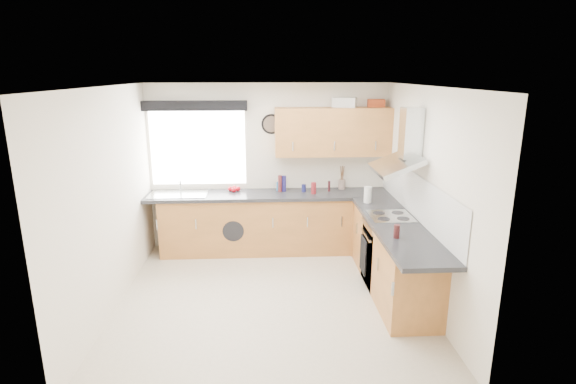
{
  "coord_description": "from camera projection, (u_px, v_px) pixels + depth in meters",
  "views": [
    {
      "loc": [
        -0.05,
        -4.93,
        2.65
      ],
      "look_at": [
        0.25,
        0.85,
        1.1
      ],
      "focal_mm": 28.0,
      "sensor_mm": 36.0,
      "label": 1
    }
  ],
  "objects": [
    {
      "name": "hob_plate",
      "position": [
        391.0,
        216.0,
        5.57
      ],
      "size": [
        0.52,
        0.52,
        0.01
      ],
      "primitive_type": "cube",
      "color": "silver",
      "rests_on": "worktop_right"
    },
    {
      "name": "jar_3",
      "position": [
        304.0,
        188.0,
        6.72
      ],
      "size": [
        0.07,
        0.07,
        0.11
      ],
      "primitive_type": "cylinder",
      "color": "#171A4F",
      "rests_on": "worktop_back"
    },
    {
      "name": "ground_plane",
      "position": [
        271.0,
        298.0,
        5.44
      ],
      "size": [
        3.6,
        3.6,
        0.0
      ],
      "primitive_type": "plane",
      "color": "beige"
    },
    {
      "name": "splashback",
      "position": [
        415.0,
        196.0,
        5.51
      ],
      "size": [
        0.01,
        3.0,
        0.54
      ],
      "primitive_type": "cube",
      "color": "white",
      "rests_on": "wall_right"
    },
    {
      "name": "worktop_back",
      "position": [
        269.0,
        195.0,
        6.66
      ],
      "size": [
        3.6,
        0.62,
        0.05
      ],
      "primitive_type": "cube",
      "color": "black",
      "rests_on": "base_cab_back"
    },
    {
      "name": "oven",
      "position": [
        388.0,
        253.0,
        5.69
      ],
      "size": [
        0.56,
        0.58,
        0.85
      ],
      "primitive_type": "cube",
      "color": "black",
      "rests_on": "ground_plane"
    },
    {
      "name": "wall_right",
      "position": [
        425.0,
        197.0,
        5.21
      ],
      "size": [
        0.02,
        3.6,
        2.5
      ],
      "primitive_type": "cube",
      "color": "silver",
      "rests_on": "ground_plane"
    },
    {
      "name": "washing_machine",
      "position": [
        235.0,
        224.0,
        6.77
      ],
      "size": [
        0.6,
        0.58,
        0.85
      ],
      "primitive_type": "cube",
      "rotation": [
        0.0,
        0.0,
        -0.05
      ],
      "color": "silver",
      "rests_on": "ground_plane"
    },
    {
      "name": "window",
      "position": [
        198.0,
        148.0,
        6.71
      ],
      "size": [
        1.4,
        0.02,
        1.1
      ],
      "primitive_type": "cube",
      "color": "silver",
      "rests_on": "wall_back"
    },
    {
      "name": "extractor_hood",
      "position": [
        403.0,
        148.0,
        5.35
      ],
      "size": [
        0.52,
        0.78,
        0.66
      ],
      "primitive_type": null,
      "color": "silver",
      "rests_on": "wall_right"
    },
    {
      "name": "storage_box",
      "position": [
        376.0,
        103.0,
        6.61
      ],
      "size": [
        0.27,
        0.23,
        0.11
      ],
      "primitive_type": "cube",
      "rotation": [
        0.0,
        0.0,
        -0.12
      ],
      "color": "#A53B18",
      "rests_on": "upper_cabinets"
    },
    {
      "name": "bottle_0",
      "position": [
        397.0,
        231.0,
        4.84
      ],
      "size": [
        0.07,
        0.07,
        0.15
      ],
      "primitive_type": "cylinder",
      "color": "#361315",
      "rests_on": "worktop_right"
    },
    {
      "name": "tomato_cluster",
      "position": [
        234.0,
        189.0,
        6.76
      ],
      "size": [
        0.2,
        0.2,
        0.07
      ],
      "primitive_type": null,
      "rotation": [
        0.0,
        0.0,
        -0.28
      ],
      "color": "#B10713",
      "rests_on": "worktop_back"
    },
    {
      "name": "ceiling",
      "position": [
        269.0,
        86.0,
        4.79
      ],
      "size": [
        3.6,
        3.6,
        0.02
      ],
      "primitive_type": "cube",
      "color": "white",
      "rests_on": "wall_back"
    },
    {
      "name": "window_blind",
      "position": [
        195.0,
        106.0,
        6.46
      ],
      "size": [
        1.5,
        0.18,
        0.14
      ],
      "primitive_type": "cube",
      "color": "black",
      "rests_on": "wall_back"
    },
    {
      "name": "utensil_pot",
      "position": [
        342.0,
        184.0,
        6.88
      ],
      "size": [
        0.12,
        0.12,
        0.15
      ],
      "primitive_type": "cylinder",
      "rotation": [
        0.0,
        0.0,
        0.13
      ],
      "color": "#7C675D",
      "rests_on": "worktop_back"
    },
    {
      "name": "base_cab_corner",
      "position": [
        367.0,
        222.0,
        6.85
      ],
      "size": [
        0.6,
        0.6,
        0.86
      ],
      "primitive_type": "cube",
      "color": "#98602D",
      "rests_on": "ground_plane"
    },
    {
      "name": "jar_6",
      "position": [
        278.0,
        186.0,
        6.8
      ],
      "size": [
        0.06,
        0.06,
        0.13
      ],
      "primitive_type": "cylinder",
      "color": "#1D588C",
      "rests_on": "worktop_back"
    },
    {
      "name": "jar_5",
      "position": [
        329.0,
        186.0,
        6.75
      ],
      "size": [
        0.04,
        0.04,
        0.16
      ],
      "primitive_type": "cylinder",
      "color": "#331216",
      "rests_on": "worktop_back"
    },
    {
      "name": "kitchen_roll",
      "position": [
        368.0,
        195.0,
        6.15
      ],
      "size": [
        0.12,
        0.12,
        0.22
      ],
      "primitive_type": "cylinder",
      "rotation": [
        0.0,
        0.0,
        -0.22
      ],
      "color": "silver",
      "rests_on": "worktop_right"
    },
    {
      "name": "wall_front",
      "position": [
        273.0,
        264.0,
        3.38
      ],
      "size": [
        3.6,
        0.02,
        2.5
      ],
      "primitive_type": "cube",
      "color": "silver",
      "rests_on": "ground_plane"
    },
    {
      "name": "jar_2",
      "position": [
        314.0,
        188.0,
        6.61
      ],
      "size": [
        0.08,
        0.08,
        0.17
      ],
      "primitive_type": "cylinder",
      "color": "maroon",
      "rests_on": "worktop_back"
    },
    {
      "name": "jar_0",
      "position": [
        284.0,
        183.0,
        6.75
      ],
      "size": [
        0.07,
        0.07,
        0.24
      ],
      "primitive_type": "cylinder",
      "color": "navy",
      "rests_on": "worktop_back"
    },
    {
      "name": "base_cab_back",
      "position": [
        263.0,
        224.0,
        6.78
      ],
      "size": [
        3.0,
        0.58,
        0.86
      ],
      "primitive_type": "cube",
      "color": "#98602D",
      "rests_on": "ground_plane"
    },
    {
      "name": "upper_cabinets",
      "position": [
        333.0,
        132.0,
        6.59
      ],
      "size": [
        1.7,
        0.35,
        0.7
      ],
      "primitive_type": "cube",
      "color": "#98602D",
      "rests_on": "wall_back"
    },
    {
      "name": "jar_1",
      "position": [
        280.0,
        184.0,
        6.71
      ],
      "size": [
        0.06,
        0.06,
        0.25
      ],
      "primitive_type": "cylinder",
      "color": "#521D1F",
      "rests_on": "worktop_back"
    },
    {
      "name": "base_cab_right",
      "position": [
        393.0,
        257.0,
        5.55
      ],
      "size": [
        0.58,
        2.1,
        0.86
      ],
      "primitive_type": "cube",
      "color": "#98602D",
      "rests_on": "ground_plane"
    },
    {
      "name": "sink",
      "position": [
        178.0,
        192.0,
        6.57
      ],
      "size": [
        0.84,
        0.46,
        0.1
      ],
      "primitive_type": null,
      "color": "silver",
      "rests_on": "worktop_back"
    },
    {
      "name": "worktop_right",
      "position": [
        398.0,
        227.0,
        5.28
      ],
      "size": [
        0.62,
        2.42,
        0.05
      ],
      "primitive_type": "cube",
      "color": "black",
      "rests_on": "base_cab_right"
    },
    {
      "name": "wall_left",
      "position": [
        109.0,
        201.0,
        5.02
      ],
      "size": [
        0.02,
        3.6,
        2.5
      ],
      "primitive_type": "cube",
      "color": "silver",
      "rests_on": "ground_plane"
    },
    {
      "name": "wall_back",
      "position": [
        268.0,
        167.0,
        6.85
      ],
      "size": [
        3.6,
        0.02,
        2.5
      ],
      "primitive_type": "cube",
      "color": "silver",
      "rests_on": "ground_plane"
    },
    {
      "name": "casserole",
      "position": [
        345.0,
        102.0,
        6.58
      ],
      "size": [
        0.4,
        0.34,
        0.14
      ],
      "primitive_type": "cube",
      "rotation": [
        0.0,
        0.0,
        -0.33
      ],
      "color": "silver",
      "rests_on": "upper_cabinets"
    },
    {
      "name": "jar_4",
      "position": [
        283.0,
        184.0,
        6.83
      ],
      "size": [
        0.07,
        0.07,
        0.19
      ],
      "primitive_type": "cylinder",
      "color": "#5D1913",
      "rests_on": "worktop_back"
    },
    {
      "name": "wall_clock",
      "position": [
        271.0,
        124.0,
        6.67
      ],
      "size": [
        0.3,
        0.04,
        0.3
      ],
      "primitive_type": "cylinder",
      "rotation": [
        1.57,
        0.0,
        0.0
      ],
      "color": "black",
      "rests_on": "wall_back"
    }
  ]
}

